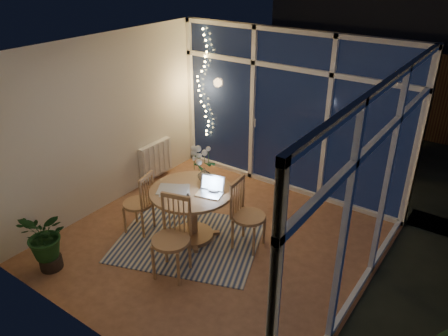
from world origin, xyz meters
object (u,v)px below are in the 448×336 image
at_px(chair_left, 138,202).
at_px(chair_right, 249,215).
at_px(flower_vase, 204,174).
at_px(dining_table, 192,214).
at_px(potted_plant, 47,243).
at_px(laptop, 209,186).
at_px(chair_front, 171,239).

bearing_deg(chair_left, chair_right, 97.95).
bearing_deg(chair_right, flower_vase, 81.68).
bearing_deg(dining_table, potted_plant, -124.33).
bearing_deg(dining_table, flower_vase, 93.86).
distance_m(laptop, potted_plant, 2.13).
bearing_deg(potted_plant, dining_table, 55.67).
xyz_separation_m(chair_left, chair_front, (1.00, -0.44, 0.06)).
distance_m(chair_right, chair_front, 1.12).
xyz_separation_m(laptop, potted_plant, (-1.32, -1.59, -0.50)).
height_order(dining_table, laptop, laptop).
bearing_deg(flower_vase, chair_right, -2.87).
height_order(dining_table, potted_plant, dining_table).
bearing_deg(chair_left, laptop, 95.52).
height_order(chair_right, chair_front, chair_front).
height_order(dining_table, chair_right, chair_right).
bearing_deg(flower_vase, dining_table, -86.14).
distance_m(chair_right, flower_vase, 0.85).
height_order(chair_left, potted_plant, chair_left).
bearing_deg(potted_plant, laptop, 50.21).
xyz_separation_m(chair_right, chair_front, (-0.47, -1.02, 0.03)).
distance_m(chair_right, potted_plant, 2.56).
distance_m(dining_table, flower_vase, 0.58).
relative_size(dining_table, flower_vase, 5.32).
bearing_deg(laptop, dining_table, 174.73).
distance_m(dining_table, potted_plant, 1.87).
distance_m(laptop, flower_vase, 0.40).
relative_size(laptop, potted_plant, 0.43).
bearing_deg(dining_table, chair_left, -157.68).
relative_size(flower_vase, potted_plant, 0.28).
relative_size(chair_left, laptop, 2.83).
distance_m(dining_table, chair_front, 0.80).
height_order(flower_vase, potted_plant, flower_vase).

